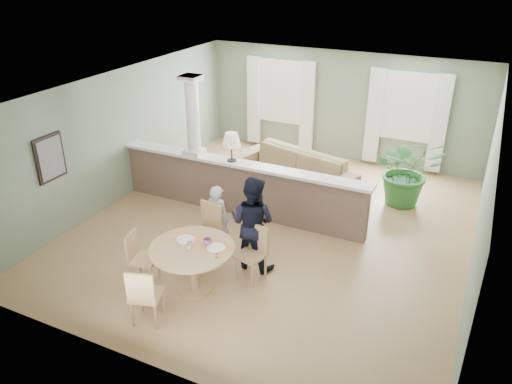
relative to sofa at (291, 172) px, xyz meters
The scene contains 12 objects.
ground 1.77m from the sofa, 77.49° to the right, with size 8.00×8.00×0.00m, color tan.
room_shell 1.78m from the sofa, 71.89° to the right, with size 7.02×8.02×2.71m.
pony_wall 1.62m from the sofa, 112.63° to the right, with size 5.32×0.38×2.70m.
sofa is the anchor object (origin of this frame).
houseplant 2.46m from the sofa, ahead, with size 1.35×1.17×1.50m, color #2B6B2D.
dining_table 4.07m from the sofa, 89.71° to the right, with size 1.30×1.30×0.89m.
chair_far_boy 3.18m from the sofa, 94.68° to the right, with size 0.51×0.51×1.01m.
chair_far_man 3.42m from the sofa, 78.19° to the right, with size 0.50×0.50×0.92m.
chair_near 5.04m from the sofa, 91.94° to the right, with size 0.52×0.52×0.93m.
chair_side 4.33m from the sofa, 101.53° to the right, with size 0.49×0.49×0.89m.
child_person 2.90m from the sofa, 94.29° to the right, with size 0.46×0.30×1.26m, color #A6A6AB.
man_person 3.12m from the sofa, 80.03° to the right, with size 0.79×0.62×1.63m, color black.
Camera 1 is at (3.28, -7.75, 4.81)m, focal length 35.00 mm.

